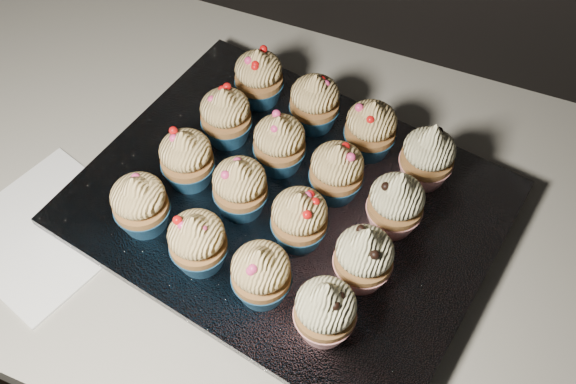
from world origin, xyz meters
name	(u,v)px	position (x,y,z in m)	size (l,w,h in m)	color
cabinet	(175,300)	(0.00, 1.70, 0.43)	(2.40, 0.60, 0.86)	black
worktop	(127,151)	(0.00, 1.70, 0.88)	(2.44, 0.64, 0.04)	beige
napkin	(48,231)	(-0.01, 1.54, 0.90)	(0.18, 0.18, 0.00)	white
baking_tray	(288,211)	(0.25, 1.67, 0.91)	(0.43, 0.33, 0.02)	black
foil_lining	(288,203)	(0.25, 1.67, 0.93)	(0.47, 0.36, 0.01)	silver
cupcake_0	(140,204)	(0.11, 1.58, 0.97)	(0.06, 0.06, 0.08)	navy
cupcake_1	(198,242)	(0.19, 1.56, 0.97)	(0.06, 0.06, 0.08)	navy
cupcake_2	(261,274)	(0.27, 1.55, 0.97)	(0.06, 0.06, 0.08)	navy
cupcake_3	(325,310)	(0.34, 1.54, 0.97)	(0.06, 0.06, 0.10)	#A3161C
cupcake_4	(187,159)	(0.13, 1.66, 0.97)	(0.06, 0.06, 0.08)	navy
cupcake_5	(240,187)	(0.20, 1.65, 0.97)	(0.06, 0.06, 0.08)	navy
cupcake_6	(299,219)	(0.28, 1.63, 0.97)	(0.06, 0.06, 0.08)	navy
cupcake_7	(364,257)	(0.36, 1.61, 0.97)	(0.06, 0.06, 0.10)	#A3161C
cupcake_8	(226,116)	(0.14, 1.74, 0.97)	(0.06, 0.06, 0.08)	navy
cupcake_9	(279,144)	(0.22, 1.72, 0.97)	(0.06, 0.06, 0.08)	navy
cupcake_10	(337,171)	(0.29, 1.71, 0.97)	(0.06, 0.06, 0.08)	navy
cupcake_11	(396,203)	(0.37, 1.69, 0.97)	(0.06, 0.06, 0.10)	#A3161C
cupcake_12	(259,78)	(0.15, 1.81, 0.97)	(0.06, 0.06, 0.08)	navy
cupcake_13	(315,102)	(0.23, 1.80, 0.97)	(0.06, 0.06, 0.08)	navy
cupcake_14	(371,129)	(0.31, 1.78, 0.97)	(0.06, 0.06, 0.08)	navy
cupcake_15	(428,156)	(0.38, 1.77, 0.97)	(0.06, 0.06, 0.10)	#A3161C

